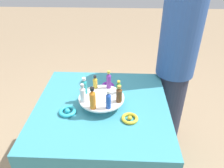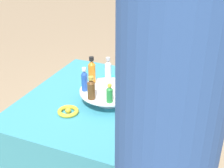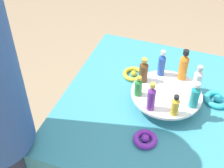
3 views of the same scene
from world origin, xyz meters
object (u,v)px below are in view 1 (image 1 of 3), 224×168
at_px(bottle_green, 119,88).
at_px(display_stand, 102,99).
at_px(bottle_teal, 84,86).
at_px(bottle_blue, 108,100).
at_px(ribbon_bow_teal, 68,111).
at_px(ribbon_bow_purple, 108,85).
at_px(bottle_gold, 95,82).
at_px(bottle_brown, 119,94).
at_px(bottle_clear, 83,94).
at_px(bottle_purple, 109,80).
at_px(bottle_orange, 93,99).
at_px(ribbon_bow_gold, 130,118).
at_px(person_figure, 177,56).

bearing_deg(bottle_green, display_stand, -154.74).
height_order(bottle_teal, bottle_blue, bottle_blue).
bearing_deg(ribbon_bow_teal, bottle_teal, 54.11).
bearing_deg(ribbon_bow_teal, ribbon_bow_purple, 53.26).
distance_m(bottle_teal, bottle_gold, 0.10).
bearing_deg(bottle_brown, bottle_teal, 160.26).
height_order(bottle_blue, bottle_brown, bottle_blue).
distance_m(bottle_green, ribbon_bow_purple, 0.22).
bearing_deg(bottle_teal, bottle_clear, -87.24).
distance_m(bottle_clear, bottle_purple, 0.23).
height_order(bottle_clear, bottle_orange, bottle_orange).
bearing_deg(bottle_teal, bottle_blue, -42.24).
bearing_deg(ribbon_bow_gold, bottle_gold, 133.60).
distance_m(display_stand, bottle_orange, 0.15).
xyz_separation_m(bottle_gold, person_figure, (0.62, 0.32, 0.07)).
height_order(bottle_blue, bottle_green, bottle_blue).
relative_size(bottle_green, ribbon_bow_gold, 0.91).
distance_m(bottle_teal, bottle_orange, 0.18).
relative_size(bottle_teal, person_figure, 0.07).
distance_m(bottle_green, ribbon_bow_gold, 0.23).
bearing_deg(bottle_orange, bottle_teal, 115.26).
height_order(bottle_orange, bottle_purple, bottle_orange).
relative_size(bottle_brown, bottle_purple, 0.89).
distance_m(ribbon_bow_purple, ribbon_bow_gold, 0.40).
height_order(bottle_brown, ribbon_bow_gold, bottle_brown).
bearing_deg(bottle_clear, ribbon_bow_purple, 63.83).
distance_m(bottle_orange, bottle_blue, 0.10).
bearing_deg(bottle_green, bottle_gold, 160.26).
distance_m(bottle_brown, bottle_gold, 0.23).
xyz_separation_m(bottle_purple, ribbon_bow_purple, (-0.01, 0.11, -0.12)).
xyz_separation_m(display_stand, ribbon_bow_teal, (-0.21, -0.09, -0.04)).
relative_size(bottle_teal, bottle_gold, 1.25).
xyz_separation_m(bottle_orange, ribbon_bow_gold, (0.23, -0.02, -0.13)).
xyz_separation_m(bottle_orange, bottle_brown, (0.16, 0.07, -0.01)).
bearing_deg(ribbon_bow_purple, ribbon_bow_teal, -126.74).
relative_size(bottle_orange, ribbon_bow_purple, 1.57).
height_order(bottle_brown, ribbon_bow_purple, bottle_brown).
xyz_separation_m(bottle_gold, ribbon_bow_gold, (0.24, -0.25, -0.10)).
xyz_separation_m(bottle_green, ribbon_bow_gold, (0.07, -0.19, -0.10)).
xyz_separation_m(bottle_blue, ribbon_bow_gold, (0.13, -0.03, -0.12)).
bearing_deg(bottle_clear, bottle_teal, 92.76).
xyz_separation_m(bottle_blue, bottle_brown, (0.06, 0.07, -0.00)).
xyz_separation_m(display_stand, bottle_purple, (0.04, 0.12, 0.08)).
bearing_deg(bottle_orange, bottle_purple, 70.26).
bearing_deg(bottle_purple, person_figure, 31.04).
xyz_separation_m(bottle_clear, bottle_green, (0.22, 0.11, -0.02)).
bearing_deg(bottle_orange, bottle_blue, 2.76).
xyz_separation_m(bottle_purple, bottle_gold, (-0.09, -0.00, -0.02)).
distance_m(display_stand, ribbon_bow_teal, 0.24).
bearing_deg(bottle_blue, bottle_gold, 115.26).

